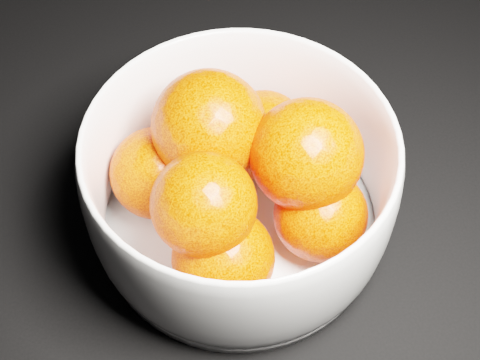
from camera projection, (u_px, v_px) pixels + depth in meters
name	position (u px, v px, depth m)	size (l,w,h in m)	color
bowl	(240.00, 184.00, 0.49)	(0.23, 0.23, 0.11)	white
orange_pile	(241.00, 174.00, 0.48)	(0.17, 0.17, 0.12)	#F33B07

